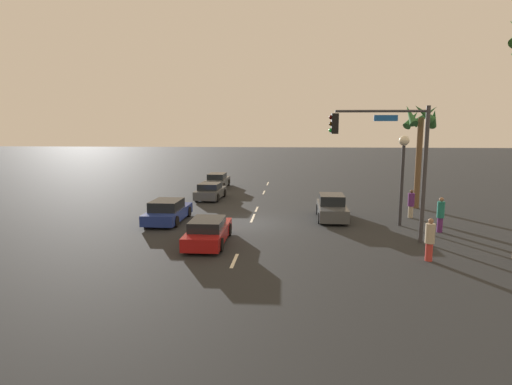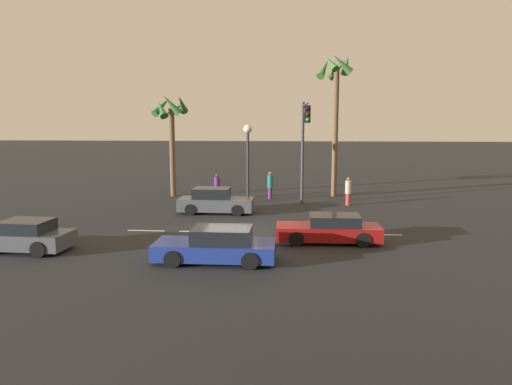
{
  "view_description": "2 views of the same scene",
  "coord_description": "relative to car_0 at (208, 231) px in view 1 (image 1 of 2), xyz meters",
  "views": [
    {
      "loc": [
        23.42,
        2.27,
        5.37
      ],
      "look_at": [
        1.9,
        0.47,
        2.1
      ],
      "focal_mm": 28.8,
      "sensor_mm": 36.0,
      "label": 1
    },
    {
      "loc": [
        2.9,
        -22.53,
        5.28
      ],
      "look_at": [
        1.12,
        0.61,
        1.86
      ],
      "focal_mm": 33.85,
      "sensor_mm": 36.0,
      "label": 2
    }
  ],
  "objects": [
    {
      "name": "pedestrian_0",
      "position": [
        -3.18,
        11.86,
        0.41
      ],
      "size": [
        0.53,
        0.53,
        1.88
      ],
      "color": "#59266B",
      "rests_on": "ground_plane"
    },
    {
      "name": "car_1",
      "position": [
        -19.26,
        -2.99,
        0.06
      ],
      "size": [
        4.67,
        1.86,
        1.37
      ],
      "color": "#474C51",
      "rests_on": "ground_plane"
    },
    {
      "name": "traffic_signal",
      "position": [
        -0.98,
        8.73,
        3.8
      ],
      "size": [
        0.43,
        4.66,
        6.51
      ],
      "color": "#38383D",
      "rests_on": "ground_plane"
    },
    {
      "name": "ground_plane",
      "position": [
        -4.53,
        1.61,
        -0.58
      ],
      "size": [
        220.0,
        220.0,
        0.0
      ],
      "primitive_type": "plane",
      "color": "#232628"
    },
    {
      "name": "car_3",
      "position": [
        -6.13,
        6.44,
        0.09
      ],
      "size": [
        4.34,
        1.85,
        1.47
      ],
      "color": "#474C51",
      "rests_on": "ground_plane"
    },
    {
      "name": "pedestrian_1",
      "position": [
        1.88,
        9.67,
        0.36
      ],
      "size": [
        0.47,
        0.47,
        1.8
      ],
      "color": "#BF3833",
      "rests_on": "ground_plane"
    },
    {
      "name": "lane_stripe_0",
      "position": [
        -22.53,
        1.61,
        -0.57
      ],
      "size": [
        2.55,
        0.14,
        0.01
      ],
      "primitive_type": "cube",
      "color": "silver",
      "rests_on": "ground_plane"
    },
    {
      "name": "car_0",
      "position": [
        0.0,
        0.0,
        0.0
      ],
      "size": [
        4.57,
        1.86,
        1.23
      ],
      "color": "maroon",
      "rests_on": "ground_plane"
    },
    {
      "name": "lane_stripe_1",
      "position": [
        -16.5,
        1.61,
        -0.57
      ],
      "size": [
        2.13,
        0.14,
        0.01
      ],
      "primitive_type": "cube",
      "color": "silver",
      "rests_on": "ground_plane"
    },
    {
      "name": "streetlamp",
      "position": [
        -4.56,
        10.14,
        3.07
      ],
      "size": [
        0.56,
        0.56,
        5.09
      ],
      "color": "#2D2D33",
      "rests_on": "ground_plane"
    },
    {
      "name": "lane_stripe_3",
      "position": [
        -5.86,
        1.61,
        -0.57
      ],
      "size": [
        2.49,
        0.14,
        0.01
      ],
      "primitive_type": "cube",
      "color": "silver",
      "rests_on": "ground_plane"
    },
    {
      "name": "lane_stripe_2",
      "position": [
        -8.75,
        1.61,
        -0.57
      ],
      "size": [
        1.84,
        0.14,
        0.01
      ],
      "primitive_type": "cube",
      "color": "silver",
      "rests_on": "ground_plane"
    },
    {
      "name": "palm_tree_1",
      "position": [
        -10.21,
        12.69,
        4.86
      ],
      "size": [
        2.61,
        2.66,
        7.22
      ],
      "color": "brown",
      "rests_on": "ground_plane"
    },
    {
      "name": "car_2",
      "position": [
        -4.48,
        -3.33,
        0.03
      ],
      "size": [
        4.59,
        1.96,
        1.33
      ],
      "color": "navy",
      "rests_on": "ground_plane"
    },
    {
      "name": "car_4",
      "position": [
        -12.69,
        -2.38,
        0.02
      ],
      "size": [
        4.05,
        2.03,
        1.29
      ],
      "color": "#474C51",
      "rests_on": "ground_plane"
    },
    {
      "name": "pedestrian_2",
      "position": [
        -6.79,
        11.35,
        0.34
      ],
      "size": [
        0.49,
        0.49,
        1.76
      ],
      "color": "#B2A58C",
      "rests_on": "ground_plane"
    },
    {
      "name": "lane_stripe_4",
      "position": [
        2.57,
        1.61,
        -0.57
      ],
      "size": [
        1.89,
        0.14,
        0.01
      ],
      "primitive_type": "cube",
      "color": "silver",
      "rests_on": "ground_plane"
    }
  ]
}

